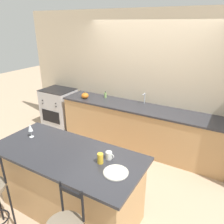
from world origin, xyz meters
TOP-DOWN VIEW (x-y plane):
  - ground_plane at (0.00, 0.00)m, footprint 18.00×18.00m
  - wall_back at (0.00, 0.70)m, footprint 6.00×0.07m
  - back_counter at (0.00, 0.38)m, footprint 3.39×0.68m
  - sink_faucet at (0.00, 0.58)m, footprint 0.02×0.13m
  - kitchen_island at (-0.14, -1.65)m, footprint 1.99×0.90m
  - oven_range at (-2.15, 0.37)m, footprint 0.75×0.65m
  - dinner_plate at (0.60, -1.69)m, footprint 0.28×0.28m
  - wine_glass at (-0.82, -1.58)m, footprint 0.07×0.07m
  - coffee_mug at (0.40, -1.50)m, footprint 0.11×0.08m
  - tumbler_cup at (0.36, -1.62)m, footprint 0.07×0.07m
  - pumpkin_decoration at (-1.24, 0.24)m, footprint 0.16×0.16m
  - soap_bottle at (-0.88, 0.51)m, footprint 0.05×0.05m

SIDE VIEW (x-z plane):
  - ground_plane at x=0.00m, z-range 0.00..0.00m
  - back_counter at x=0.00m, z-range 0.00..0.92m
  - oven_range at x=-2.15m, z-range 0.00..0.95m
  - kitchen_island at x=-0.14m, z-range 0.00..0.95m
  - dinner_plate at x=0.60m, z-range 0.95..0.97m
  - soap_bottle at x=-0.88m, z-range 0.90..1.04m
  - pumpkin_decoration at x=-1.24m, z-range 0.90..1.05m
  - coffee_mug at x=0.40m, z-range 0.95..1.04m
  - tumbler_cup at x=0.36m, z-range 0.95..1.07m
  - sink_faucet at x=0.00m, z-range 0.94..1.16m
  - wine_glass at x=-0.82m, z-range 0.99..1.19m
  - wall_back at x=0.00m, z-range 0.00..2.70m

